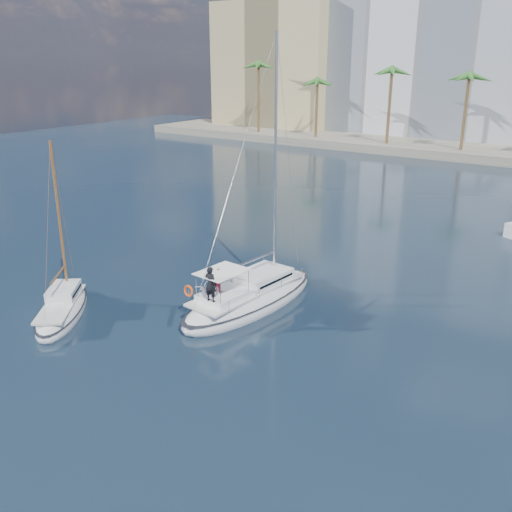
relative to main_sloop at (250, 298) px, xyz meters
The scene contains 7 objects.
ground 2.29m from the main_sloop, 54.53° to the right, with size 160.00×160.00×0.00m, color black.
building_modern 73.23m from the main_sloop, 98.55° to the left, with size 42.00×16.00×28.00m, color silver.
building_tan_left 79.25m from the main_sloop, 121.21° to the left, with size 22.00×14.00×22.00m, color tan.
palm_left 64.88m from the main_sloop, 120.65° to the left, with size 3.60×3.60×12.30m.
main_sloop is the anchor object (origin of this frame).
small_sloop 10.13m from the main_sloop, 137.59° to the right, with size 5.83×6.63×9.72m.
seagull 2.62m from the main_sloop, 144.77° to the right, with size 1.18×0.51×0.22m.
Camera 1 is at (15.65, -21.82, 13.24)m, focal length 40.00 mm.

